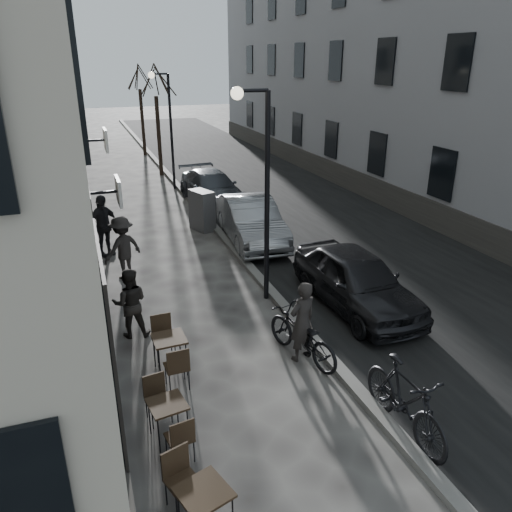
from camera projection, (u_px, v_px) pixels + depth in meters
ground at (410, 469)px, 7.37m from camera, size 120.00×120.00×0.00m
road at (268, 192)px, 22.56m from camera, size 7.30×60.00×0.00m
kerb at (188, 197)px, 21.40m from camera, size 0.25×60.00×0.12m
streetlamp_near at (260, 175)px, 11.39m from camera, size 0.90×0.28×5.09m
streetlamp_far at (167, 118)px, 21.88m from camera, size 0.90×0.28×5.09m
tree_near at (155, 79)px, 23.97m from camera, size 2.40×2.40×5.70m
tree_far at (139, 75)px, 29.22m from camera, size 2.40×2.40×5.70m
bistro_set_a at (204, 508)px, 6.20m from camera, size 0.84×1.53×0.87m
bistro_set_b at (168, 417)px, 7.81m from camera, size 0.64×1.41×0.81m
bistro_set_c at (170, 351)px, 9.51m from camera, size 0.63×1.51×0.88m
utility_cabinet at (202, 210)px, 17.33m from camera, size 0.80×1.05×1.40m
bicycle at (302, 336)px, 9.90m from camera, size 1.23×2.07×1.03m
cyclist_rider at (302, 322)px, 9.78m from camera, size 0.70×0.56×1.68m
pedestrian_near at (130, 303)px, 10.64m from camera, size 0.85×0.71×1.57m
pedestrian_mid at (123, 248)px, 13.46m from camera, size 1.31×1.14×1.75m
pedestrian_far at (103, 226)px, 14.97m from camera, size 1.18×1.01×1.89m
car_near at (356, 280)px, 11.92m from camera, size 1.83×4.21×1.41m
car_mid at (251, 220)px, 16.22m from camera, size 1.85×4.47×1.44m
car_far at (212, 188)px, 20.55m from camera, size 2.18×4.61×1.30m
moped at (405, 400)px, 7.88m from camera, size 0.63×2.07×1.24m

